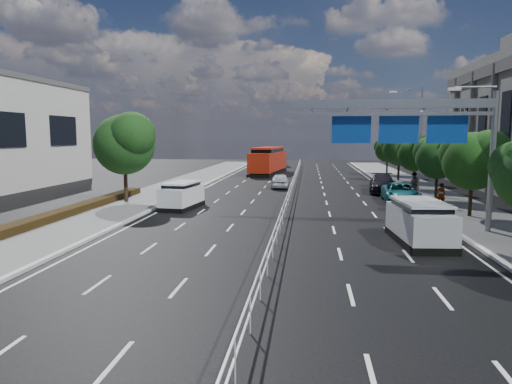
{
  "coord_description": "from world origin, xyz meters",
  "views": [
    {
      "loc": [
        1.42,
        -14.17,
        5.0
      ],
      "look_at": [
        -0.99,
        6.66,
        2.4
      ],
      "focal_mm": 32.0,
      "sensor_mm": 36.0,
      "label": 1
    }
  ],
  "objects_px": {
    "near_car_dark": "(281,161)",
    "near_car_silver": "(280,181)",
    "parked_car_teal": "(400,193)",
    "pedestrian_b": "(413,184)",
    "red_bus": "(268,160)",
    "parked_car_dark": "(382,184)",
    "pedestrian_a": "(441,195)",
    "silver_minivan": "(420,222)",
    "overhead_gantry": "(414,124)",
    "white_minivan": "(182,195)"
  },
  "relations": [
    {
      "from": "parked_car_teal",
      "to": "pedestrian_a",
      "type": "relative_size",
      "value": 3.22
    },
    {
      "from": "red_bus",
      "to": "pedestrian_a",
      "type": "bearing_deg",
      "value": -54.94
    },
    {
      "from": "silver_minivan",
      "to": "parked_car_dark",
      "type": "bearing_deg",
      "value": 81.78
    },
    {
      "from": "parked_car_teal",
      "to": "parked_car_dark",
      "type": "height_order",
      "value": "parked_car_dark"
    },
    {
      "from": "silver_minivan",
      "to": "pedestrian_a",
      "type": "height_order",
      "value": "silver_minivan"
    },
    {
      "from": "near_car_silver",
      "to": "pedestrian_b",
      "type": "height_order",
      "value": "pedestrian_b"
    },
    {
      "from": "red_bus",
      "to": "silver_minivan",
      "type": "relative_size",
      "value": 2.42
    },
    {
      "from": "overhead_gantry",
      "to": "near_car_silver",
      "type": "xyz_separation_m",
      "value": [
        -8.0,
        19.26,
        -4.9
      ]
    },
    {
      "from": "near_car_silver",
      "to": "parked_car_dark",
      "type": "height_order",
      "value": "parked_car_dark"
    },
    {
      "from": "near_car_dark",
      "to": "parked_car_dark",
      "type": "relative_size",
      "value": 0.96
    },
    {
      "from": "silver_minivan",
      "to": "parked_car_dark",
      "type": "height_order",
      "value": "silver_minivan"
    },
    {
      "from": "overhead_gantry",
      "to": "parked_car_dark",
      "type": "bearing_deg",
      "value": 85.99
    },
    {
      "from": "overhead_gantry",
      "to": "white_minivan",
      "type": "bearing_deg",
      "value": 156.2
    },
    {
      "from": "pedestrian_a",
      "to": "parked_car_teal",
      "type": "bearing_deg",
      "value": -48.63
    },
    {
      "from": "white_minivan",
      "to": "pedestrian_a",
      "type": "distance_m",
      "value": 17.83
    },
    {
      "from": "near_car_dark",
      "to": "parked_car_teal",
      "type": "distance_m",
      "value": 40.61
    },
    {
      "from": "near_car_dark",
      "to": "parked_car_teal",
      "type": "bearing_deg",
      "value": 104.81
    },
    {
      "from": "white_minivan",
      "to": "pedestrian_b",
      "type": "distance_m",
      "value": 18.34
    },
    {
      "from": "near_car_silver",
      "to": "pedestrian_b",
      "type": "distance_m",
      "value": 12.63
    },
    {
      "from": "pedestrian_a",
      "to": "white_minivan",
      "type": "bearing_deg",
      "value": 8.24
    },
    {
      "from": "near_car_dark",
      "to": "silver_minivan",
      "type": "distance_m",
      "value": 53.17
    },
    {
      "from": "near_car_dark",
      "to": "pedestrian_a",
      "type": "xyz_separation_m",
      "value": [
        13.59,
        -41.64,
        0.1
      ]
    },
    {
      "from": "red_bus",
      "to": "pedestrian_a",
      "type": "distance_m",
      "value": 30.58
    },
    {
      "from": "white_minivan",
      "to": "near_car_silver",
      "type": "distance_m",
      "value": 14.4
    },
    {
      "from": "silver_minivan",
      "to": "pedestrian_b",
      "type": "height_order",
      "value": "pedestrian_b"
    },
    {
      "from": "white_minivan",
      "to": "pedestrian_b",
      "type": "bearing_deg",
      "value": 29.34
    },
    {
      "from": "near_car_silver",
      "to": "red_bus",
      "type": "bearing_deg",
      "value": -82.42
    },
    {
      "from": "parked_car_teal",
      "to": "red_bus",
      "type": "bearing_deg",
      "value": 119.86
    },
    {
      "from": "parked_car_dark",
      "to": "pedestrian_a",
      "type": "relative_size",
      "value": 3.32
    },
    {
      "from": "red_bus",
      "to": "near_car_silver",
      "type": "xyz_separation_m",
      "value": [
        2.57,
        -15.81,
        -1.12
      ]
    },
    {
      "from": "near_car_silver",
      "to": "parked_car_teal",
      "type": "bearing_deg",
      "value": 136.58
    },
    {
      "from": "overhead_gantry",
      "to": "pedestrian_a",
      "type": "relative_size",
      "value": 6.23
    },
    {
      "from": "parked_car_teal",
      "to": "pedestrian_b",
      "type": "height_order",
      "value": "pedestrian_b"
    },
    {
      "from": "pedestrian_a",
      "to": "silver_minivan",
      "type": "bearing_deg",
      "value": 72.19
    },
    {
      "from": "white_minivan",
      "to": "red_bus",
      "type": "relative_size",
      "value": 0.37
    },
    {
      "from": "overhead_gantry",
      "to": "pedestrian_b",
      "type": "relative_size",
      "value": 5.18
    },
    {
      "from": "silver_minivan",
      "to": "parked_car_teal",
      "type": "xyz_separation_m",
      "value": [
        1.69,
        13.3,
        -0.25
      ]
    },
    {
      "from": "overhead_gantry",
      "to": "white_minivan",
      "type": "distance_m",
      "value": 16.0
    },
    {
      "from": "red_bus",
      "to": "pedestrian_b",
      "type": "height_order",
      "value": "red_bus"
    },
    {
      "from": "pedestrian_a",
      "to": "parked_car_dark",
      "type": "bearing_deg",
      "value": -71.4
    },
    {
      "from": "red_bus",
      "to": "pedestrian_b",
      "type": "xyz_separation_m",
      "value": [
        13.57,
        -22.0,
        -0.7
      ]
    },
    {
      "from": "parked_car_dark",
      "to": "pedestrian_a",
      "type": "height_order",
      "value": "pedestrian_a"
    },
    {
      "from": "red_bus",
      "to": "near_car_dark",
      "type": "relative_size",
      "value": 2.29
    },
    {
      "from": "near_car_dark",
      "to": "near_car_silver",
      "type": "bearing_deg",
      "value": 91.97
    },
    {
      "from": "red_bus",
      "to": "silver_minivan",
      "type": "distance_m",
      "value": 39.07
    },
    {
      "from": "near_car_dark",
      "to": "pedestrian_b",
      "type": "bearing_deg",
      "value": 107.82
    },
    {
      "from": "parked_car_teal",
      "to": "pedestrian_b",
      "type": "relative_size",
      "value": 2.68
    },
    {
      "from": "white_minivan",
      "to": "pedestrian_a",
      "type": "bearing_deg",
      "value": 13.32
    },
    {
      "from": "red_bus",
      "to": "near_car_silver",
      "type": "height_order",
      "value": "red_bus"
    },
    {
      "from": "near_car_dark",
      "to": "pedestrian_a",
      "type": "height_order",
      "value": "pedestrian_a"
    }
  ]
}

